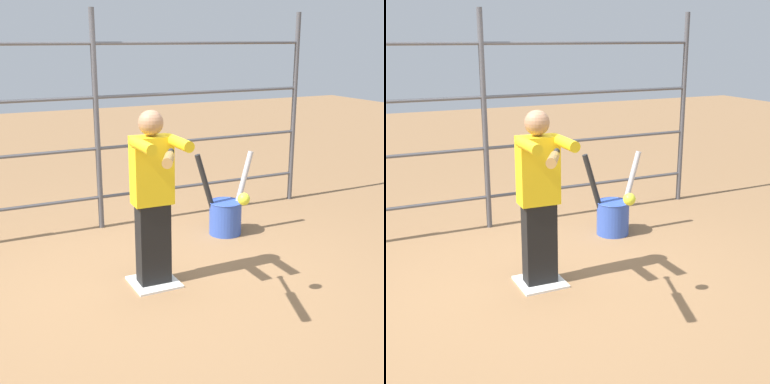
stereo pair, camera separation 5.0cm
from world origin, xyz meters
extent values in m
plane|color=olive|center=(0.00, 0.00, 0.00)|extent=(24.00, 24.00, 0.00)
cube|color=white|center=(0.00, 0.00, 0.01)|extent=(0.40, 0.40, 0.02)
cylinder|color=#4C4C51|center=(-2.59, -1.60, 1.19)|extent=(0.06, 0.06, 2.38)
cylinder|color=#4C4C51|center=(0.00, -1.60, 1.19)|extent=(0.06, 0.06, 2.38)
cylinder|color=#4C4C51|center=(0.00, -1.60, 0.36)|extent=(5.18, 0.04, 0.04)
cylinder|color=#4C4C51|center=(0.00, -1.60, 0.91)|extent=(5.18, 0.04, 0.04)
cylinder|color=#4C4C51|center=(0.00, -1.60, 1.47)|extent=(5.18, 0.04, 0.04)
cylinder|color=#4C4C51|center=(0.00, -1.60, 2.02)|extent=(5.18, 0.04, 0.04)
cube|color=black|center=(0.00, 0.00, 0.37)|extent=(0.28, 0.18, 0.73)
cube|color=yellow|center=(0.00, 0.00, 1.02)|extent=(0.34, 0.20, 0.57)
sphere|color=#9E7051|center=(0.00, 0.00, 1.42)|extent=(0.21, 0.21, 0.21)
cylinder|color=yellow|center=(-0.15, 0.21, 1.28)|extent=(0.09, 0.41, 0.09)
cylinder|color=yellow|center=(0.15, 0.20, 1.28)|extent=(0.09, 0.41, 0.09)
sphere|color=black|center=(0.00, 0.41, 1.26)|extent=(0.05, 0.05, 0.05)
cylinder|color=black|center=(0.07, 0.55, 1.28)|extent=(0.17, 0.31, 0.07)
cylinder|color=#B27F42|center=(0.24, 0.92, 1.32)|extent=(0.27, 0.47, 0.12)
sphere|color=yellow|center=(-0.47, 0.69, 0.90)|extent=(0.10, 0.10, 0.10)
cylinder|color=#3351B2|center=(-1.17, -0.82, 0.18)|extent=(0.35, 0.35, 0.36)
torus|color=#3351B2|center=(-1.17, -0.82, 0.36)|extent=(0.36, 0.36, 0.01)
cylinder|color=#B2B2B7|center=(-1.35, -0.80, 0.47)|extent=(0.28, 0.08, 0.87)
cylinder|color=black|center=(-0.98, -0.86, 0.47)|extent=(0.31, 0.13, 0.88)
camera|label=1|loc=(1.56, 4.01, 2.08)|focal=50.00mm
camera|label=2|loc=(1.52, 4.03, 2.08)|focal=50.00mm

